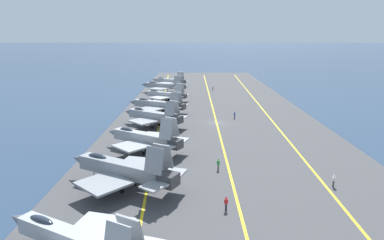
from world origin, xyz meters
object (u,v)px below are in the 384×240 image
at_px(parked_jet_sixth, 165,94).
at_px(parked_jet_eighth, 169,81).
at_px(parked_jet_third, 144,138).
at_px(parked_jet_fourth, 153,116).
at_px(parked_jet_seventh, 164,86).
at_px(parked_jet_fifth, 157,104).
at_px(crew_purple_vest, 213,88).
at_px(crew_blue_vest, 235,115).
at_px(crew_white_vest, 334,180).
at_px(parked_jet_second, 122,169).
at_px(crew_red_vest, 226,203).
at_px(crew_green_vest, 218,164).

distance_m(parked_jet_sixth, parked_jet_eighth, 31.53).
bearing_deg(parked_jet_third, parked_jet_fourth, 1.56).
bearing_deg(parked_jet_eighth, parked_jet_seventh, 176.69).
bearing_deg(parked_jet_eighth, parked_jet_fifth, -179.93).
bearing_deg(crew_purple_vest, parked_jet_eighth, 56.77).
bearing_deg(parked_jet_sixth, crew_purple_vest, -37.79).
xyz_separation_m(parked_jet_third, parked_jet_fourth, (17.03, 0.46, -0.00)).
xyz_separation_m(crew_blue_vest, crew_white_vest, (-39.05, -8.80, -0.03)).
height_order(parked_jet_third, crew_purple_vest, parked_jet_third).
xyz_separation_m(parked_jet_second, parked_jet_seventh, (77.35, 1.08, -0.03)).
distance_m(parked_jet_fifth, crew_red_vest, 53.59).
relative_size(parked_jet_second, crew_red_vest, 9.83).
relative_size(parked_jet_third, crew_red_vest, 8.97).
distance_m(parked_jet_fourth, parked_jet_fifth, 14.09).
bearing_deg(crew_purple_vest, crew_green_vest, 177.49).
relative_size(parked_jet_fifth, parked_jet_eighth, 1.11).
height_order(parked_jet_second, parked_jet_fifth, parked_jet_second).
relative_size(parked_jet_second, crew_purple_vest, 10.04).
xyz_separation_m(parked_jet_fifth, crew_purple_vest, (36.84, -16.70, -1.34)).
bearing_deg(parked_jet_fifth, crew_green_vest, -161.33).
distance_m(parked_jet_fourth, parked_jet_seventh, 45.67).
bearing_deg(crew_green_vest, crew_red_vest, -179.82).
xyz_separation_m(parked_jet_third, parked_jet_fifth, (31.10, 0.93, -0.28)).
xyz_separation_m(parked_jet_eighth, crew_green_vest, (-87.31, -13.40, -1.34)).
bearing_deg(parked_jet_eighth, parked_jet_second, -179.92).
bearing_deg(parked_jet_fifth, parked_jet_eighth, 0.07).
height_order(parked_jet_second, parked_jet_fourth, parked_jet_second).
bearing_deg(crew_purple_vest, parked_jet_seventh, 106.58).
distance_m(parked_jet_fifth, parked_jet_seventh, 31.59).
relative_size(parked_jet_fourth, crew_blue_vest, 8.64).
xyz_separation_m(parked_jet_fifth, parked_jet_eighth, (47.82, 0.06, 0.04)).
distance_m(parked_jet_sixth, crew_red_vest, 69.33).
relative_size(parked_jet_third, parked_jet_sixth, 1.02).
xyz_separation_m(parked_jet_fifth, parked_jet_seventh, (31.57, 0.99, 0.41)).
xyz_separation_m(parked_jet_third, parked_jet_sixth, (47.40, 0.17, -0.40)).
bearing_deg(crew_green_vest, crew_white_vest, -111.40).
bearing_deg(parked_jet_eighth, parked_jet_fourth, -179.52).
height_order(parked_jet_second, crew_red_vest, parked_jet_second).
height_order(parked_jet_fifth, crew_white_vest, parked_jet_fifth).
distance_m(parked_jet_third, parked_jet_sixth, 47.40).
bearing_deg(parked_jet_eighth, crew_purple_vest, -123.23).
distance_m(parked_jet_eighth, crew_red_vest, 100.60).
xyz_separation_m(parked_jet_fourth, crew_white_vest, (-31.34, -28.00, -1.60)).
bearing_deg(parked_jet_fourth, crew_blue_vest, -68.13).
height_order(parked_jet_third, crew_white_vest, parked_jet_third).
relative_size(parked_jet_eighth, crew_green_vest, 8.39).
relative_size(crew_red_vest, crew_purple_vest, 1.02).
xyz_separation_m(parked_jet_fifth, crew_white_vest, (-45.42, -28.47, -1.32)).
distance_m(parked_jet_fifth, parked_jet_sixth, 16.31).
xyz_separation_m(parked_jet_seventh, crew_red_vest, (-83.44, -14.38, -1.73)).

